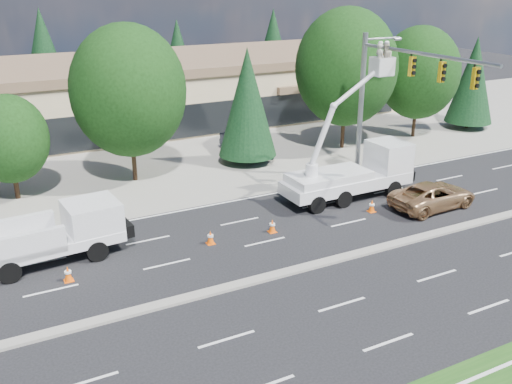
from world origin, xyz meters
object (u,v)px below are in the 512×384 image
signal_mast (386,88)px  utility_pickup (60,238)px  minivan (433,195)px  bucket_truck (357,166)px

signal_mast → utility_pickup: bearing=-176.8°
utility_pickup → minivan: size_ratio=1.27×
signal_mast → utility_pickup: signal_mast is taller
signal_mast → minivan: signal_mast is taller
signal_mast → bucket_truck: size_ratio=1.15×
utility_pickup → bucket_truck: (16.75, 0.24, 0.85)m
utility_pickup → minivan: (19.49, -3.16, -0.29)m
signal_mast → bucket_truck: (-2.36, -0.84, -4.19)m
utility_pickup → minivan: 19.75m
signal_mast → minivan: (0.39, -4.24, -5.34)m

